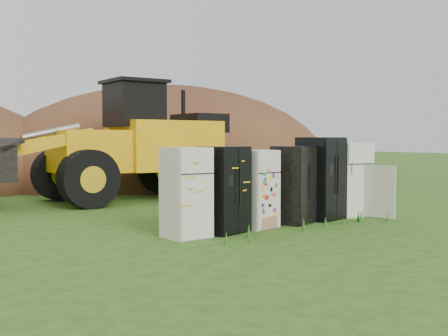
# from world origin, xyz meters

# --- Properties ---
(ground) EXTENTS (120.00, 120.00, 0.00)m
(ground) POSITION_xyz_m (0.00, 0.00, 0.00)
(ground) COLOR #275015
(ground) RESTS_ON ground
(fridge_leftmost) EXTENTS (0.76, 0.73, 1.72)m
(fridge_leftmost) POSITION_xyz_m (-2.43, -0.00, 0.86)
(fridge_leftmost) COLOR white
(fridge_leftmost) RESTS_ON ground
(fridge_black_side) EXTENTS (1.02, 0.87, 1.73)m
(fridge_black_side) POSITION_xyz_m (-1.53, -0.00, 0.86)
(fridge_black_side) COLOR black
(fridge_black_side) RESTS_ON ground
(fridge_sticker) EXTENTS (0.81, 0.76, 1.64)m
(fridge_sticker) POSITION_xyz_m (-0.61, 0.03, 0.82)
(fridge_sticker) COLOR white
(fridge_sticker) RESTS_ON ground
(fridge_dark_mid) EXTENTS (1.06, 0.96, 1.72)m
(fridge_dark_mid) POSITION_xyz_m (0.47, 0.00, 0.86)
(fridge_dark_mid) COLOR black
(fridge_dark_mid) RESTS_ON ground
(fridge_black_right) EXTENTS (1.07, 0.94, 1.91)m
(fridge_black_right) POSITION_xyz_m (1.41, 0.04, 0.96)
(fridge_black_right) COLOR black
(fridge_black_right) RESTS_ON ground
(fridge_open_door) EXTENTS (0.94, 0.89, 1.78)m
(fridge_open_door) POSITION_xyz_m (2.43, -0.01, 0.89)
(fridge_open_door) COLOR white
(fridge_open_door) RESTS_ON ground
(wheel_loader) EXTENTS (7.75, 3.57, 3.66)m
(wheel_loader) POSITION_xyz_m (-0.80, 6.46, 1.83)
(wheel_loader) COLOR orange
(wheel_loader) RESTS_ON ground
(dirt_mound_right) EXTENTS (17.06, 12.51, 8.57)m
(dirt_mound_right) POSITION_xyz_m (5.67, 12.73, 0.00)
(dirt_mound_right) COLOR #4B2418
(dirt_mound_right) RESTS_ON ground
(dirt_mound_back) EXTENTS (16.64, 11.09, 5.70)m
(dirt_mound_back) POSITION_xyz_m (0.88, 18.82, 0.00)
(dirt_mound_back) COLOR #4B2418
(dirt_mound_back) RESTS_ON ground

